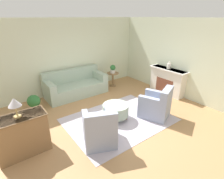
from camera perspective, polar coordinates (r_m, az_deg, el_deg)
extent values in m
plane|color=#AD7F51|center=(5.26, 2.29, -9.82)|extent=(16.00, 16.00, 0.00)
cube|color=beige|center=(7.15, -12.93, 10.66)|extent=(9.85, 0.12, 2.80)
cube|color=beige|center=(6.87, 22.45, 9.04)|extent=(0.12, 9.81, 2.80)
cube|color=#BCB2C1|center=(5.26, 2.30, -9.77)|extent=(2.97, 2.22, 0.01)
cube|color=#9EB29E|center=(6.87, -11.44, 0.06)|extent=(2.30, 0.98, 0.46)
cube|color=#9EB29E|center=(7.04, -13.13, 4.65)|extent=(2.30, 0.20, 0.50)
cube|color=#9EB29E|center=(6.39, -19.91, 0.92)|extent=(0.24, 0.94, 0.27)
cube|color=#9EB29E|center=(7.18, -4.21, 4.62)|extent=(0.24, 0.94, 0.27)
cube|color=olive|center=(6.57, -9.56, -2.81)|extent=(2.07, 0.05, 0.06)
cube|color=#8E99B2|center=(4.35, -4.23, -14.30)|extent=(0.98, 1.03, 0.41)
cube|color=#8E99B2|center=(3.83, -3.64, -11.33)|extent=(0.74, 0.46, 0.54)
cube|color=#8E99B2|center=(4.21, -0.50, -9.77)|extent=(0.43, 0.77, 0.30)
cube|color=#8E99B2|center=(4.14, -8.41, -10.68)|extent=(0.43, 0.77, 0.30)
cube|color=olive|center=(4.76, -4.96, -13.29)|extent=(0.61, 0.30, 0.06)
cube|color=#8E99B2|center=(5.48, 13.63, -6.44)|extent=(0.98, 1.03, 0.41)
cube|color=#8E99B2|center=(5.21, 17.33, -2.60)|extent=(0.74, 0.46, 0.54)
cube|color=#8E99B2|center=(5.58, 14.67, -1.93)|extent=(0.43, 0.77, 0.30)
cube|color=#8E99B2|center=(5.08, 12.79, -4.30)|extent=(0.43, 0.77, 0.30)
cube|color=olive|center=(5.67, 9.80, -7.11)|extent=(0.61, 0.30, 0.06)
cylinder|color=#9EB29E|center=(5.16, 1.18, -6.67)|extent=(0.76, 0.76, 0.34)
cylinder|color=olive|center=(5.00, 0.68, -10.75)|extent=(0.05, 0.05, 0.12)
cylinder|color=olive|center=(5.25, 4.71, -9.07)|extent=(0.05, 0.05, 0.12)
cylinder|color=olive|center=(5.32, -2.34, -8.55)|extent=(0.05, 0.05, 0.12)
cylinder|color=olive|center=(5.55, 1.59, -7.09)|extent=(0.05, 0.05, 0.12)
cylinder|color=olive|center=(7.49, 0.27, 5.35)|extent=(0.50, 0.50, 0.03)
cylinder|color=olive|center=(7.58, 0.27, 3.18)|extent=(0.08, 0.08, 0.57)
cylinder|color=olive|center=(7.68, 0.26, 1.27)|extent=(0.27, 0.27, 0.03)
cube|color=silver|center=(7.13, 17.62, 2.60)|extent=(0.36, 1.39, 1.01)
cube|color=brown|center=(7.04, 16.65, 1.22)|extent=(0.02, 0.76, 0.55)
cube|color=silver|center=(6.97, 17.98, 6.25)|extent=(0.44, 1.49, 0.05)
cube|color=olive|center=(4.35, -27.27, -13.15)|extent=(1.04, 0.48, 0.92)
cube|color=brown|center=(4.13, -28.38, -8.05)|extent=(1.08, 0.52, 0.03)
cylinder|color=silver|center=(6.94, 18.11, 7.25)|extent=(0.15, 0.15, 0.20)
cylinder|color=silver|center=(6.90, 18.25, 8.37)|extent=(0.07, 0.07, 0.08)
cylinder|color=beige|center=(7.46, 0.27, 5.95)|extent=(0.21, 0.21, 0.13)
sphere|color=#2D6B33|center=(7.42, 0.28, 7.16)|extent=(0.23, 0.23, 0.23)
cylinder|color=beige|center=(6.19, -23.82, -5.63)|extent=(0.22, 0.22, 0.18)
sphere|color=#2D6B33|center=(6.08, -24.21, -3.48)|extent=(0.40, 0.40, 0.40)
cylinder|color=tan|center=(4.11, -28.46, -7.69)|extent=(0.15, 0.15, 0.03)
cylinder|color=tan|center=(4.05, -28.79, -6.14)|extent=(0.03, 0.03, 0.22)
cone|color=silver|center=(3.97, -29.32, -3.64)|extent=(0.26, 0.26, 0.17)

